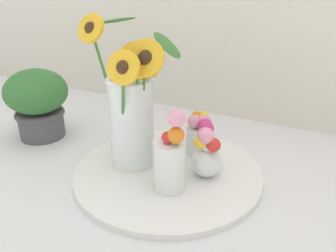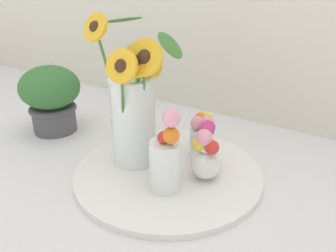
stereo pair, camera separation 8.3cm
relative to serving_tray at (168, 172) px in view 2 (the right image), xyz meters
The scene contains 7 objects.
ground_plane 0.11m from the serving_tray, 98.91° to the right, with size 6.00×6.00×0.00m, color silver.
serving_tray is the anchor object (origin of this frame).
mason_jar_sunflowers 0.20m from the serving_tray, behind, with size 0.27×0.24×0.40m.
vase_small_center 0.12m from the serving_tray, 59.70° to the right, with size 0.08×0.08×0.21m.
vase_bulb_right 0.12m from the serving_tray, 10.77° to the left, with size 0.08×0.08×0.14m.
vase_small_back 0.14m from the serving_tray, 71.48° to the left, with size 0.08×0.07×0.13m.
potted_plant 0.50m from the serving_tray, behind, with size 0.20×0.20×0.23m.
Camera 2 is at (0.43, -0.52, 0.48)m, focal length 35.00 mm.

